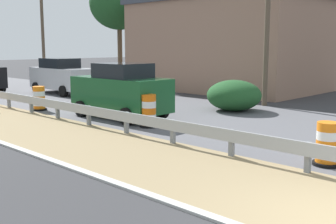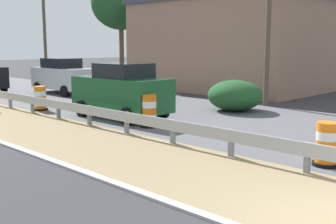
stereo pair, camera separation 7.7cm
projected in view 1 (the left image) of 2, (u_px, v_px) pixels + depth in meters
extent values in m
cube|color=slate|center=(308.00, 157.00, 9.31)|extent=(0.12, 0.12, 0.70)
cube|color=slate|center=(232.00, 143.00, 10.72)|extent=(0.12, 0.12, 0.70)
cube|color=slate|center=(173.00, 131.00, 12.13)|extent=(0.12, 0.12, 0.70)
cube|color=slate|center=(126.00, 123.00, 13.54)|extent=(0.12, 0.12, 0.70)
cube|color=slate|center=(89.00, 115.00, 14.95)|extent=(0.12, 0.12, 0.70)
cube|color=slate|center=(58.00, 109.00, 16.35)|extent=(0.12, 0.12, 0.70)
cube|color=slate|center=(31.00, 104.00, 17.76)|extent=(0.12, 0.12, 0.70)
cube|color=slate|center=(9.00, 100.00, 19.17)|extent=(0.12, 0.12, 0.70)
cylinder|color=orange|center=(326.00, 161.00, 9.92)|extent=(0.52, 0.52, 0.21)
cylinder|color=white|center=(327.00, 152.00, 9.89)|extent=(0.52, 0.52, 0.21)
cylinder|color=orange|center=(327.00, 144.00, 9.85)|extent=(0.52, 0.52, 0.21)
cylinder|color=white|center=(328.00, 135.00, 9.82)|extent=(0.52, 0.52, 0.21)
cylinder|color=orange|center=(328.00, 127.00, 9.79)|extent=(0.52, 0.52, 0.21)
cylinder|color=black|center=(326.00, 164.00, 9.93)|extent=(0.65, 0.65, 0.08)
cylinder|color=orange|center=(149.00, 124.00, 14.60)|extent=(0.51, 0.51, 0.23)
cylinder|color=white|center=(149.00, 117.00, 14.57)|extent=(0.51, 0.51, 0.23)
cylinder|color=orange|center=(149.00, 111.00, 14.53)|extent=(0.51, 0.51, 0.23)
cylinder|color=white|center=(149.00, 104.00, 14.49)|extent=(0.51, 0.51, 0.23)
cylinder|color=orange|center=(149.00, 98.00, 14.46)|extent=(0.51, 0.51, 0.23)
cylinder|color=black|center=(149.00, 126.00, 14.61)|extent=(0.63, 0.63, 0.08)
cylinder|color=orange|center=(40.00, 108.00, 18.38)|extent=(0.51, 0.51, 0.21)
cylinder|color=white|center=(39.00, 103.00, 18.34)|extent=(0.51, 0.51, 0.21)
cylinder|color=orange|center=(39.00, 98.00, 18.31)|extent=(0.51, 0.51, 0.21)
cylinder|color=white|center=(39.00, 94.00, 18.28)|extent=(0.51, 0.51, 0.21)
cylinder|color=orange|center=(39.00, 89.00, 18.24)|extent=(0.51, 0.51, 0.21)
cylinder|color=black|center=(40.00, 109.00, 18.39)|extent=(0.63, 0.63, 0.08)
cube|color=silver|center=(62.00, 78.00, 24.72)|extent=(1.79, 4.58, 1.21)
cube|color=black|center=(60.00, 63.00, 24.71)|extent=(1.59, 2.12, 0.56)
cylinder|color=black|center=(89.00, 89.00, 24.40)|extent=(0.23, 0.64, 0.64)
cylinder|color=black|center=(63.00, 91.00, 23.16)|extent=(0.23, 0.64, 0.64)
cylinder|color=black|center=(62.00, 86.00, 26.47)|extent=(0.23, 0.64, 0.64)
cylinder|color=black|center=(36.00, 88.00, 25.23)|extent=(0.23, 0.64, 0.64)
cylinder|color=black|center=(2.00, 87.00, 25.39)|extent=(0.23, 0.64, 0.64)
cube|color=#195128|center=(121.00, 94.00, 16.38)|extent=(1.87, 4.16, 1.27)
cube|color=black|center=(123.00, 70.00, 16.12)|extent=(1.66, 1.93, 0.56)
cylinder|color=black|center=(81.00, 109.00, 16.74)|extent=(0.23, 0.64, 0.64)
cylinder|color=black|center=(116.00, 104.00, 18.05)|extent=(0.23, 0.64, 0.64)
cylinder|color=black|center=(127.00, 116.00, 14.91)|extent=(0.23, 0.64, 0.64)
cylinder|color=black|center=(162.00, 111.00, 16.22)|extent=(0.23, 0.64, 0.64)
cube|color=#93705B|center=(227.00, 47.00, 27.08)|extent=(7.50, 11.51, 5.53)
cube|color=#3D424C|center=(228.00, 0.00, 26.63)|extent=(7.80, 11.97, 0.30)
cylinder|color=brown|center=(267.00, 23.00, 19.28)|extent=(0.24, 0.24, 7.72)
cylinder|color=brown|center=(43.00, 30.00, 32.36)|extent=(0.24, 0.24, 8.09)
ellipsoid|color=#1E4C23|center=(234.00, 95.00, 18.22)|extent=(2.38, 2.38, 1.35)
cylinder|color=brown|center=(120.00, 55.00, 32.35)|extent=(0.36, 0.36, 4.25)
ellipsoid|color=#1E4C23|center=(119.00, 3.00, 31.73)|extent=(4.52, 4.52, 4.07)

